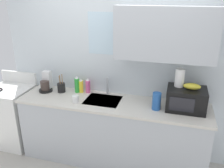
# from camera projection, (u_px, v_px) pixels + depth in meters

# --- Properties ---
(kitchen_wall_assembly) EXTENTS (3.27, 0.42, 2.50)m
(kitchen_wall_assembly) POSITION_uv_depth(u_px,v_px,m) (128.00, 61.00, 3.18)
(kitchen_wall_assembly) COLOR silver
(kitchen_wall_assembly) RESTS_ON ground
(counter_unit) EXTENTS (2.50, 0.63, 0.90)m
(counter_unit) POSITION_uv_depth(u_px,v_px,m) (112.00, 131.00, 3.28)
(counter_unit) COLOR #B2B7BC
(counter_unit) RESTS_ON ground
(sink_faucet) EXTENTS (0.03, 0.03, 0.24)m
(sink_faucet) POSITION_uv_depth(u_px,v_px,m) (108.00, 86.00, 3.32)
(sink_faucet) COLOR #B2B5BA
(sink_faucet) RESTS_ON counter_unit
(stove_range) EXTENTS (0.60, 0.60, 1.08)m
(stove_range) POSITION_uv_depth(u_px,v_px,m) (13.00, 115.00, 3.69)
(stove_range) COLOR white
(stove_range) RESTS_ON ground
(microwave) EXTENTS (0.46, 0.35, 0.27)m
(microwave) POSITION_uv_depth(u_px,v_px,m) (186.00, 99.00, 2.88)
(microwave) COLOR black
(microwave) RESTS_ON counter_unit
(banana_bunch) EXTENTS (0.20, 0.11, 0.07)m
(banana_bunch) POSITION_uv_depth(u_px,v_px,m) (192.00, 86.00, 2.80)
(banana_bunch) COLOR gold
(banana_bunch) RESTS_ON microwave
(paper_towel_roll) EXTENTS (0.11, 0.11, 0.22)m
(paper_towel_roll) POSITION_uv_depth(u_px,v_px,m) (180.00, 78.00, 2.86)
(paper_towel_roll) COLOR white
(paper_towel_roll) RESTS_ON microwave
(coffee_maker) EXTENTS (0.19, 0.21, 0.28)m
(coffee_maker) POSITION_uv_depth(u_px,v_px,m) (46.00, 84.00, 3.43)
(coffee_maker) COLOR black
(coffee_maker) RESTS_ON counter_unit
(dish_soap_bottle_pink) EXTENTS (0.07, 0.07, 0.22)m
(dish_soap_bottle_pink) POSITION_uv_depth(u_px,v_px,m) (88.00, 86.00, 3.37)
(dish_soap_bottle_pink) COLOR #E55999
(dish_soap_bottle_pink) RESTS_ON counter_unit
(dish_soap_bottle_yellow) EXTENTS (0.06, 0.06, 0.21)m
(dish_soap_bottle_yellow) POSITION_uv_depth(u_px,v_px,m) (81.00, 86.00, 3.38)
(dish_soap_bottle_yellow) COLOR yellow
(dish_soap_bottle_yellow) RESTS_ON counter_unit
(dish_soap_bottle_green) EXTENTS (0.07, 0.07, 0.24)m
(dish_soap_bottle_green) POSITION_uv_depth(u_px,v_px,m) (77.00, 85.00, 3.37)
(dish_soap_bottle_green) COLOR green
(dish_soap_bottle_green) RESTS_ON counter_unit
(cereal_canister) EXTENTS (0.10, 0.10, 0.22)m
(cereal_canister) POSITION_uv_depth(u_px,v_px,m) (157.00, 101.00, 2.88)
(cereal_canister) COLOR #2659A5
(cereal_canister) RESTS_ON counter_unit
(mug_white) EXTENTS (0.08, 0.08, 0.09)m
(mug_white) POSITION_uv_depth(u_px,v_px,m) (75.00, 99.00, 3.09)
(mug_white) COLOR white
(mug_white) RESTS_ON counter_unit
(utensil_crock) EXTENTS (0.11, 0.11, 0.26)m
(utensil_crock) POSITION_uv_depth(u_px,v_px,m) (61.00, 87.00, 3.40)
(utensil_crock) COLOR black
(utensil_crock) RESTS_ON counter_unit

